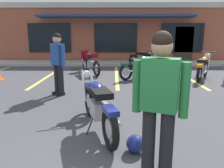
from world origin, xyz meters
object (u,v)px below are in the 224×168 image
(motorcycle_red_sportbike, at_px, (145,59))
(motorcycle_orange_scrambler, at_px, (203,67))
(motorcycle_green_cafe_racer, at_px, (90,61))
(person_in_black_shirt, at_px, (159,100))
(motorcycle_silver_naked, at_px, (141,66))
(person_by_back_row, at_px, (58,61))
(helmet_on_pavement, at_px, (135,144))
(motorcycle_foreground_classic, at_px, (98,104))

(motorcycle_red_sportbike, height_order, motorcycle_orange_scrambler, same)
(motorcycle_green_cafe_racer, height_order, person_in_black_shirt, person_in_black_shirt)
(motorcycle_silver_naked, bearing_deg, motorcycle_orange_scrambler, -4.73)
(person_by_back_row, relative_size, helmet_on_pavement, 6.44)
(motorcycle_foreground_classic, distance_m, motorcycle_orange_scrambler, 5.75)
(motorcycle_red_sportbike, height_order, motorcycle_green_cafe_racer, same)
(motorcycle_orange_scrambler, distance_m, person_in_black_shirt, 6.52)
(motorcycle_foreground_classic, relative_size, person_in_black_shirt, 1.22)
(motorcycle_foreground_classic, xyz_separation_m, person_by_back_row, (-1.23, 2.27, 0.49))
(person_by_back_row, bearing_deg, motorcycle_silver_naked, 43.36)
(motorcycle_silver_naked, height_order, person_in_black_shirt, person_in_black_shirt)
(motorcycle_red_sportbike, xyz_separation_m, motorcycle_orange_scrambler, (1.82, -2.56, 0.00))
(person_by_back_row, bearing_deg, motorcycle_orange_scrambler, 24.54)
(motorcycle_green_cafe_racer, bearing_deg, motorcycle_foreground_classic, -82.53)
(motorcycle_foreground_classic, relative_size, motorcycle_orange_scrambler, 1.08)
(motorcycle_foreground_classic, distance_m, person_by_back_row, 2.62)
(helmet_on_pavement, bearing_deg, motorcycle_foreground_classic, 126.50)
(person_in_black_shirt, bearing_deg, motorcycle_green_cafe_racer, 102.09)
(motorcycle_silver_naked, relative_size, helmet_on_pavement, 6.82)
(motorcycle_orange_scrambler, bearing_deg, person_by_back_row, -155.46)
(motorcycle_silver_naked, relative_size, motorcycle_orange_scrambler, 0.94)
(person_in_black_shirt, xyz_separation_m, helmet_on_pavement, (-0.18, 0.58, -0.82))
(motorcycle_red_sportbike, height_order, helmet_on_pavement, motorcycle_red_sportbike)
(motorcycle_red_sportbike, distance_m, motorcycle_orange_scrambler, 3.14)
(motorcycle_red_sportbike, bearing_deg, person_in_black_shirt, -96.96)
(motorcycle_red_sportbike, relative_size, person_in_black_shirt, 1.02)
(motorcycle_red_sportbike, xyz_separation_m, helmet_on_pavement, (-1.21, -7.83, -0.33))
(person_in_black_shirt, bearing_deg, motorcycle_foreground_classic, 119.28)
(motorcycle_silver_naked, height_order, motorcycle_orange_scrambler, same)
(motorcycle_red_sportbike, distance_m, person_by_back_row, 5.67)
(motorcycle_silver_naked, height_order, motorcycle_green_cafe_racer, same)
(motorcycle_foreground_classic, height_order, motorcycle_orange_scrambler, same)
(person_by_back_row, bearing_deg, motorcycle_green_cafe_racer, 82.16)
(motorcycle_foreground_classic, xyz_separation_m, motorcycle_green_cafe_racer, (-0.75, 5.73, 0.07))
(motorcycle_silver_naked, bearing_deg, person_in_black_shirt, -95.15)
(motorcycle_green_cafe_racer, xyz_separation_m, person_by_back_row, (-0.48, -3.46, 0.42))
(motorcycle_silver_naked, xyz_separation_m, helmet_on_pavement, (-0.73, -5.46, -0.33))
(motorcycle_green_cafe_racer, relative_size, person_in_black_shirt, 1.17)
(motorcycle_orange_scrambler, relative_size, person_by_back_row, 1.13)
(motorcycle_green_cafe_racer, xyz_separation_m, person_in_black_shirt, (1.52, -7.10, 0.42))
(motorcycle_orange_scrambler, bearing_deg, motorcycle_red_sportbike, 125.40)
(motorcycle_foreground_classic, distance_m, motorcycle_silver_naked, 4.85)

